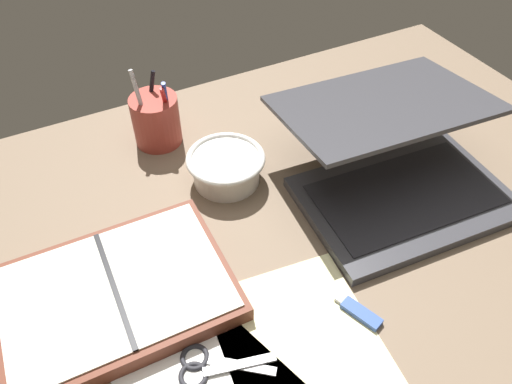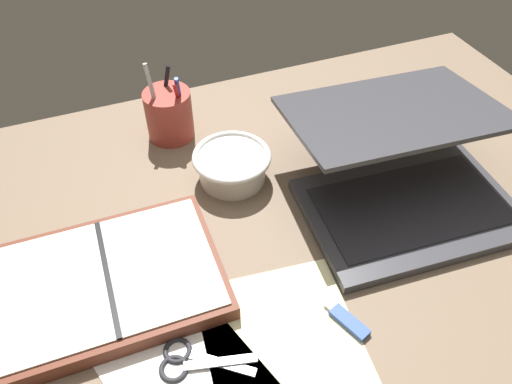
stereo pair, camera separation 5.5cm
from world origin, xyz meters
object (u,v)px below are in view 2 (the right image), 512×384
Objects in this scene: pen_cup at (169,114)px; scissors at (187,360)px; planner at (109,281)px; laptop at (403,174)px; bowl at (232,165)px.

scissors is (-10.37, -47.41, -4.65)cm from pen_cup.
planner is 2.58× the size of scissors.
planner reaches higher than scissors.
laptop is at bearing 1.82° from planner.
pen_cup is (-7.02, 16.35, 1.82)cm from bowl.
pen_cup is 48.75cm from scissors.
laptop reaches higher than scissors.
pen_cup is at bearing 103.49° from scissors.
bowl is at bearing 33.57° from planner.
scissors is at bearing -119.24° from bowl.
bowl is 0.85× the size of pen_cup.
planner is (-17.61, -32.11, -3.45)cm from pen_cup.
bowl reaches higher than planner.
pen_cup reaches higher than bowl.
bowl is (-25.14, 15.01, -2.23)cm from laptop.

